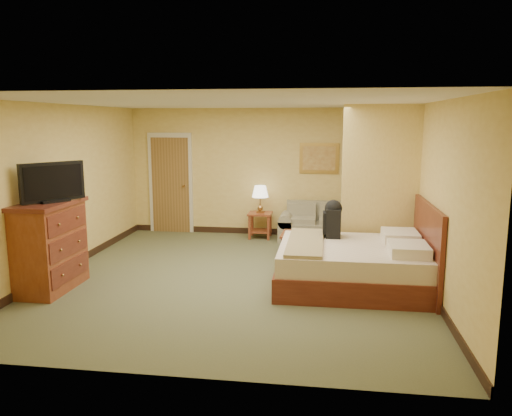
% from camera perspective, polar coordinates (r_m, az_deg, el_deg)
% --- Properties ---
extents(floor, '(6.00, 6.00, 0.00)m').
position_cam_1_polar(floor, '(7.62, -2.17, -7.96)').
color(floor, brown).
rests_on(floor, ground).
extents(ceiling, '(6.00, 6.00, 0.00)m').
position_cam_1_polar(ceiling, '(7.26, -2.31, 11.96)').
color(ceiling, white).
rests_on(ceiling, back_wall).
extents(back_wall, '(5.50, 0.02, 2.60)m').
position_cam_1_polar(back_wall, '(10.28, 0.75, 4.11)').
color(back_wall, '#DFBD5F').
rests_on(back_wall, floor).
extents(left_wall, '(0.02, 6.00, 2.60)m').
position_cam_1_polar(left_wall, '(8.27, -21.34, 2.01)').
color(left_wall, '#DFBD5F').
rests_on(left_wall, floor).
extents(right_wall, '(0.02, 6.00, 2.60)m').
position_cam_1_polar(right_wall, '(7.36, 19.34, 1.23)').
color(right_wall, '#DFBD5F').
rests_on(right_wall, floor).
extents(partition, '(1.20, 0.15, 2.60)m').
position_cam_1_polar(partition, '(8.18, 13.97, 2.32)').
color(partition, '#DFBD5F').
rests_on(partition, floor).
extents(door, '(0.94, 0.16, 2.10)m').
position_cam_1_polar(door, '(10.69, -9.71, 2.76)').
color(door, beige).
rests_on(door, floor).
extents(baseboard, '(5.50, 0.02, 0.12)m').
position_cam_1_polar(baseboard, '(10.46, 0.72, -2.67)').
color(baseboard, black).
rests_on(baseboard, floor).
extents(loveseat, '(1.51, 0.70, 0.76)m').
position_cam_1_polar(loveseat, '(9.93, 7.01, -2.32)').
color(loveseat, gray).
rests_on(loveseat, floor).
extents(side_table, '(0.47, 0.47, 0.52)m').
position_cam_1_polar(side_table, '(10.08, 0.48, -1.52)').
color(side_table, maroon).
rests_on(side_table, floor).
extents(table_lamp, '(0.33, 0.33, 0.55)m').
position_cam_1_polar(table_lamp, '(9.98, 0.49, 1.82)').
color(table_lamp, '#A1733B').
rests_on(table_lamp, side_table).
extents(coffee_table, '(0.66, 0.66, 0.40)m').
position_cam_1_polar(coffee_table, '(8.78, 5.01, -3.63)').
color(coffee_table, maroon).
rests_on(coffee_table, floor).
extents(wall_picture, '(0.78, 0.04, 0.61)m').
position_cam_1_polar(wall_picture, '(10.14, 7.22, 5.66)').
color(wall_picture, '#B78E3F').
rests_on(wall_picture, back_wall).
extents(dresser, '(0.62, 1.17, 1.25)m').
position_cam_1_polar(dresser, '(7.51, -22.45, -4.00)').
color(dresser, maroon).
rests_on(dresser, floor).
extents(tv, '(0.56, 0.77, 0.54)m').
position_cam_1_polar(tv, '(7.31, -22.22, 2.63)').
color(tv, black).
rests_on(tv, dresser).
extents(bed, '(2.22, 1.89, 1.22)m').
position_cam_1_polar(bed, '(7.29, 11.84, -6.30)').
color(bed, '#541D13').
rests_on(bed, floor).
extents(backpack, '(0.26, 0.33, 0.57)m').
position_cam_1_polar(backpack, '(7.64, 8.81, -1.08)').
color(backpack, black).
rests_on(backpack, bed).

